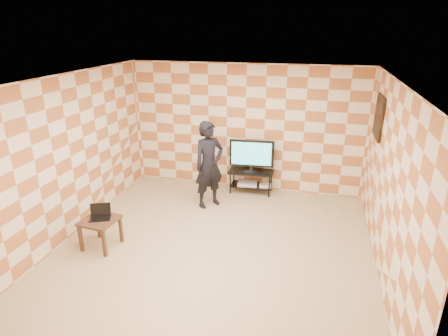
# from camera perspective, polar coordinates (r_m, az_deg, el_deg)

# --- Properties ---
(floor) EXTENTS (5.00, 5.00, 0.00)m
(floor) POSITION_cam_1_polar(r_m,az_deg,el_deg) (6.32, -1.34, -11.71)
(floor) COLOR tan
(floor) RESTS_ON ground
(wall_back) EXTENTS (5.00, 0.02, 2.70)m
(wall_back) POSITION_cam_1_polar(r_m,az_deg,el_deg) (8.02, 3.29, 6.07)
(wall_back) COLOR beige
(wall_back) RESTS_ON ground
(wall_front) EXTENTS (5.00, 0.02, 2.70)m
(wall_front) POSITION_cam_1_polar(r_m,az_deg,el_deg) (3.63, -12.26, -14.25)
(wall_front) COLOR beige
(wall_front) RESTS_ON ground
(wall_left) EXTENTS (0.02, 5.00, 2.70)m
(wall_left) POSITION_cam_1_polar(r_m,az_deg,el_deg) (6.77, -22.32, 1.64)
(wall_left) COLOR beige
(wall_left) RESTS_ON ground
(wall_right) EXTENTS (0.02, 5.00, 2.70)m
(wall_right) POSITION_cam_1_polar(r_m,az_deg,el_deg) (5.63, 23.94, -2.43)
(wall_right) COLOR beige
(wall_right) RESTS_ON ground
(ceiling) EXTENTS (5.00, 5.00, 0.02)m
(ceiling) POSITION_cam_1_polar(r_m,az_deg,el_deg) (5.36, -1.59, 13.34)
(ceiling) COLOR white
(ceiling) RESTS_ON wall_back
(wall_art) EXTENTS (0.04, 0.72, 0.72)m
(wall_art) POSITION_cam_1_polar(r_m,az_deg,el_deg) (6.91, 22.52, 7.18)
(wall_art) COLOR black
(wall_art) RESTS_ON wall_right
(tv_stand) EXTENTS (0.95, 0.43, 0.50)m
(tv_stand) POSITION_cam_1_polar(r_m,az_deg,el_deg) (8.05, 4.14, -1.31)
(tv_stand) COLOR black
(tv_stand) RESTS_ON floor
(tv) EXTENTS (0.93, 0.20, 0.68)m
(tv) POSITION_cam_1_polar(r_m,az_deg,el_deg) (7.87, 4.23, 2.12)
(tv) COLOR black
(tv) RESTS_ON tv_stand
(dvd_player) EXTENTS (0.44, 0.34, 0.07)m
(dvd_player) POSITION_cam_1_polar(r_m,az_deg,el_deg) (8.10, 3.59, -2.35)
(dvd_player) COLOR #B0B0B2
(dvd_player) RESTS_ON tv_stand
(game_console) EXTENTS (0.26, 0.20, 0.05)m
(game_console) POSITION_cam_1_polar(r_m,az_deg,el_deg) (8.04, 6.28, -2.68)
(game_console) COLOR silver
(game_console) RESTS_ON tv_stand
(side_table) EXTENTS (0.59, 0.59, 0.50)m
(side_table) POSITION_cam_1_polar(r_m,az_deg,el_deg) (6.41, -18.38, -8.13)
(side_table) COLOR #351D15
(side_table) RESTS_ON floor
(laptop) EXTENTS (0.39, 0.36, 0.21)m
(laptop) POSITION_cam_1_polar(r_m,az_deg,el_deg) (6.40, -18.32, -6.75)
(laptop) COLOR black
(laptop) RESTS_ON side_table
(person) EXTENTS (0.73, 0.74, 1.73)m
(person) POSITION_cam_1_polar(r_m,az_deg,el_deg) (7.28, -2.29, 0.48)
(person) COLOR black
(person) RESTS_ON floor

